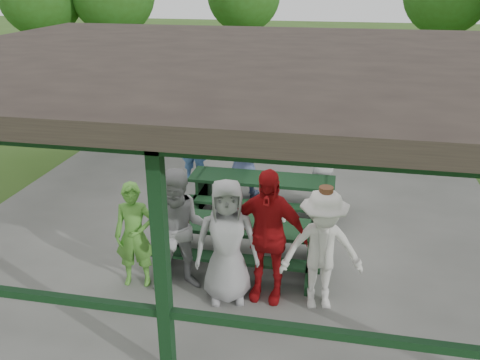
% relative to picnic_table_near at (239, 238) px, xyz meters
% --- Properties ---
extents(ground, '(90.00, 90.00, 0.00)m').
position_rel_picnic_table_near_xyz_m(ground, '(-0.32, 1.20, -0.58)').
color(ground, '#34581B').
rests_on(ground, ground).
extents(concrete_slab, '(10.00, 8.00, 0.10)m').
position_rel_picnic_table_near_xyz_m(concrete_slab, '(-0.32, 1.20, -0.53)').
color(concrete_slab, '#62625D').
rests_on(concrete_slab, ground).
extents(pavilion_structure, '(10.60, 8.60, 3.24)m').
position_rel_picnic_table_near_xyz_m(pavilion_structure, '(-0.32, 1.20, 2.59)').
color(pavilion_structure, black).
rests_on(pavilion_structure, concrete_slab).
extents(picnic_table_near, '(2.67, 1.39, 0.75)m').
position_rel_picnic_table_near_xyz_m(picnic_table_near, '(0.00, 0.00, 0.00)').
color(picnic_table_near, black).
rests_on(picnic_table_near, concrete_slab).
extents(picnic_table_far, '(2.82, 1.39, 0.75)m').
position_rel_picnic_table_near_xyz_m(picnic_table_far, '(0.06, 2.00, 0.00)').
color(picnic_table_far, black).
rests_on(picnic_table_far, concrete_slab).
extents(table_setting, '(2.43, 0.45, 0.10)m').
position_rel_picnic_table_near_xyz_m(table_setting, '(-0.01, 0.04, 0.31)').
color(table_setting, white).
rests_on(table_setting, picnic_table_near).
extents(contestant_green, '(0.66, 0.49, 1.66)m').
position_rel_picnic_table_near_xyz_m(contestant_green, '(-1.41, -0.84, 0.35)').
color(contestant_green, '#549D36').
rests_on(contestant_green, concrete_slab).
extents(contestant_grey_left, '(1.11, 0.98, 1.91)m').
position_rel_picnic_table_near_xyz_m(contestant_grey_left, '(-0.70, -0.82, 0.48)').
color(contestant_grey_left, gray).
rests_on(contestant_grey_left, concrete_slab).
extents(contestant_grey_mid, '(1.03, 0.80, 1.87)m').
position_rel_picnic_table_near_xyz_m(contestant_grey_mid, '(0.02, -0.94, 0.46)').
color(contestant_grey_mid, '#969598').
rests_on(contestant_grey_mid, concrete_slab).
extents(contestant_red, '(1.22, 0.60, 2.01)m').
position_rel_picnic_table_near_xyz_m(contestant_red, '(0.56, -0.79, 0.53)').
color(contestant_red, '#A00F13').
rests_on(contestant_red, concrete_slab).
extents(contestant_white_fedora, '(1.27, 0.89, 1.85)m').
position_rel_picnic_table_near_xyz_m(contestant_white_fedora, '(1.34, -0.87, 0.42)').
color(contestant_white_fedora, silver).
rests_on(contestant_white_fedora, concrete_slab).
extents(spectator_lblue, '(1.67, 0.66, 1.76)m').
position_rel_picnic_table_near_xyz_m(spectator_lblue, '(-0.46, 2.77, 0.40)').
color(spectator_lblue, '#859BCE').
rests_on(spectator_lblue, concrete_slab).
extents(spectator_blue, '(0.62, 0.42, 1.65)m').
position_rel_picnic_table_near_xyz_m(spectator_blue, '(-1.72, 3.34, 0.35)').
color(spectator_blue, '#3F6BA6').
rests_on(spectator_blue, concrete_slab).
extents(spectator_grey, '(0.94, 0.80, 1.71)m').
position_rel_picnic_table_near_xyz_m(spectator_grey, '(1.18, 2.73, 0.38)').
color(spectator_grey, gray).
rests_on(spectator_grey, concrete_slab).
extents(pickup_truck, '(5.26, 3.11, 1.37)m').
position_rel_picnic_table_near_xyz_m(pickup_truck, '(0.17, 10.92, 0.11)').
color(pickup_truck, silver).
rests_on(pickup_truck, ground).
extents(farm_trailer, '(4.03, 2.05, 1.40)m').
position_rel_picnic_table_near_xyz_m(farm_trailer, '(-3.76, 8.96, 0.12)').
color(farm_trailer, '#1A4693').
rests_on(farm_trailer, ground).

